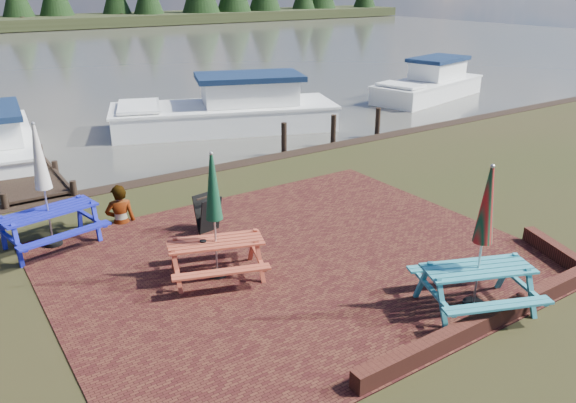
# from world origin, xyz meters

# --- Properties ---
(ground) EXTENTS (120.00, 120.00, 0.00)m
(ground) POSITION_xyz_m (0.00, 0.00, 0.00)
(ground) COLOR black
(ground) RESTS_ON ground
(paving) EXTENTS (9.00, 7.50, 0.02)m
(paving) POSITION_xyz_m (0.00, 1.00, 0.01)
(paving) COLOR black
(paving) RESTS_ON ground
(brick_wall) EXTENTS (6.21, 1.79, 0.30)m
(brick_wall) POSITION_xyz_m (2.15, -2.42, 0.15)
(brick_wall) COLOR #4C1E16
(brick_wall) RESTS_ON ground
(water) EXTENTS (120.00, 60.00, 0.02)m
(water) POSITION_xyz_m (0.00, 37.00, 0.00)
(water) COLOR #424038
(water) RESTS_ON ground
(picnic_table_teal) EXTENTS (2.26, 2.15, 2.49)m
(picnic_table_teal) POSITION_xyz_m (1.52, -2.07, 0.87)
(picnic_table_teal) COLOR teal
(picnic_table_teal) RESTS_ON ground
(picnic_table_red) EXTENTS (2.10, 1.98, 2.37)m
(picnic_table_red) POSITION_xyz_m (-1.56, 1.26, 0.83)
(picnic_table_red) COLOR #B1452D
(picnic_table_red) RESTS_ON ground
(picnic_table_blue) EXTENTS (2.13, 1.97, 2.57)m
(picnic_table_blue) POSITION_xyz_m (-3.80, 4.30, 0.90)
(picnic_table_blue) COLOR #161BA7
(picnic_table_blue) RESTS_ON ground
(chalkboard) EXTENTS (0.53, 0.55, 0.81)m
(chalkboard) POSITION_xyz_m (-0.81, 3.16, 0.42)
(chalkboard) COLOR black
(chalkboard) RESTS_ON ground
(jetty) EXTENTS (1.76, 9.08, 1.00)m
(jetty) POSITION_xyz_m (-3.50, 11.28, 0.11)
(jetty) COLOR black
(jetty) RESTS_ON ground
(boat_near) EXTENTS (8.79, 5.53, 2.25)m
(boat_near) POSITION_xyz_m (4.18, 11.55, 0.47)
(boat_near) COLOR white
(boat_near) RESTS_ON ground
(boat_far) EXTENTS (6.94, 3.79, 2.05)m
(boat_far) POSITION_xyz_m (15.00, 11.59, 0.41)
(boat_far) COLOR white
(boat_far) RESTS_ON ground
(person) EXTENTS (0.74, 0.58, 1.80)m
(person) POSITION_xyz_m (-2.27, 4.64, 0.90)
(person) COLOR gray
(person) RESTS_ON ground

